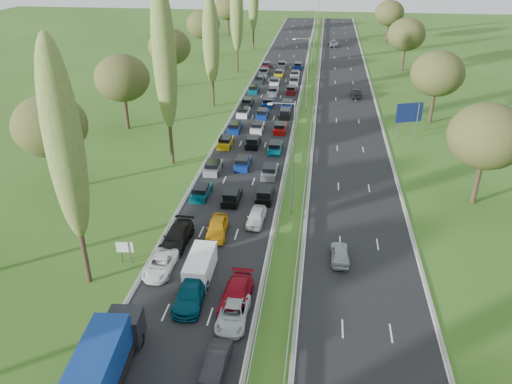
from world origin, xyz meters
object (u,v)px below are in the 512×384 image
(near_car_2, at_px, (161,264))
(white_van_rear, at_px, (201,264))
(blue_lorry, at_px, (106,358))
(direction_sign, at_px, (409,114))
(near_car_3, at_px, (177,237))
(info_sign, at_px, (125,249))

(near_car_2, height_order, white_van_rear, white_van_rear)
(near_car_2, distance_m, white_van_rear, 3.59)
(blue_lorry, relative_size, direction_sign, 1.65)
(near_car_3, height_order, direction_sign, direction_sign)
(near_car_3, bearing_deg, blue_lorry, -87.89)
(blue_lorry, distance_m, white_van_rear, 12.51)
(info_sign, height_order, direction_sign, direction_sign)
(near_car_2, xyz_separation_m, blue_lorry, (0.27, -12.06, 1.21))
(info_sign, bearing_deg, near_car_3, 43.63)
(near_car_2, xyz_separation_m, white_van_rear, (3.57, -0.02, 0.35))
(blue_lorry, distance_m, info_sign, 13.44)
(near_car_3, height_order, white_van_rear, white_van_rear)
(near_car_2, distance_m, near_car_3, 4.35)
(near_car_3, height_order, blue_lorry, blue_lorry)
(white_van_rear, height_order, direction_sign, direction_sign)
(near_car_3, xyz_separation_m, info_sign, (-3.67, -3.50, 0.55))
(near_car_2, bearing_deg, blue_lorry, -88.65)
(white_van_rear, relative_size, direction_sign, 0.97)
(near_car_3, xyz_separation_m, blue_lorry, (0.04, -16.41, 1.07))
(blue_lorry, xyz_separation_m, white_van_rear, (3.30, 12.04, -0.85))
(white_van_rear, xyz_separation_m, direction_sign, (21.79, 36.32, 2.53))
(near_car_2, height_order, blue_lorry, blue_lorry)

